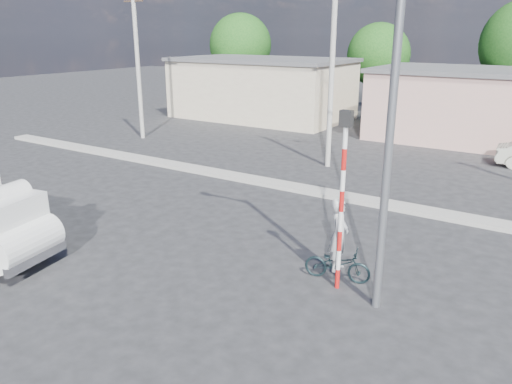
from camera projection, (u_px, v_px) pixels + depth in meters
The scene contains 9 objects.
ground_plane at pixel (197, 278), 12.73m from camera, with size 120.00×120.00×0.00m, color #252528.
median at pixel (330, 194), 19.09m from camera, with size 40.00×0.80×0.16m, color #99968E.
bicycle at pixel (337, 264), 12.53m from camera, with size 0.58×1.67×0.88m, color black.
cyclist at pixel (338, 246), 12.38m from camera, with size 0.68×0.44×1.86m, color silver.
traffic_pole at pixel (342, 187), 11.47m from camera, with size 0.28×0.18×4.36m.
streetlight at pixel (386, 86), 10.02m from camera, with size 2.34×0.22×9.00m.
building_row at pixel (451, 101), 29.07m from camera, with size 37.80×7.30×4.44m.
tree_row at pixel (428, 49), 35.27m from camera, with size 34.13×7.32×8.10m.
utility_poles at pixel (455, 84), 19.38m from camera, with size 35.40×0.24×8.00m.
Camera 1 is at (7.50, -8.77, 6.01)m, focal length 35.00 mm.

